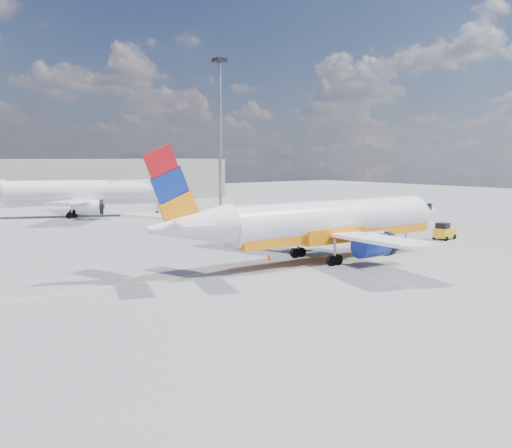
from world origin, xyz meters
TOP-DOWN VIEW (x-y plane):
  - ground at (0.00, 0.00)m, footprint 240.00×240.00m
  - taxi_line at (0.00, 3.00)m, footprint 70.00×0.15m
  - terminal_main at (5.00, 75.00)m, footprint 70.00×14.00m
  - main_jet at (4.50, 1.61)m, footprint 30.80×24.37m
  - second_jet at (1.03, 47.30)m, footprint 32.13×24.20m
  - gse_tug at (22.62, 2.63)m, footprint 2.62×1.86m
  - traffic_cone at (0.65, 3.98)m, footprint 0.46×0.46m
  - floodlight_mast at (17.91, 36.74)m, footprint 1.62×1.62m

SIDE VIEW (x-z plane):
  - ground at x=0.00m, z-range 0.00..0.00m
  - taxi_line at x=0.00m, z-range 0.00..0.01m
  - traffic_cone at x=0.65m, z-range -0.01..0.63m
  - gse_tug at x=22.62m, z-range -0.05..1.69m
  - main_jet at x=4.50m, z-range -1.56..7.78m
  - second_jet at x=1.03m, z-range -1.65..8.24m
  - terminal_main at x=5.00m, z-range 0.00..8.00m
  - floodlight_mast at x=17.91m, z-range 2.21..24.41m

